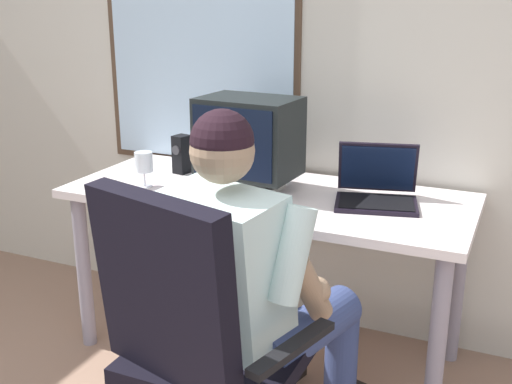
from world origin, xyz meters
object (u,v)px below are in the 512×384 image
office_chair (195,331)px  desk_speaker (182,154)px  person_seated (253,281)px  laptop (377,187)px  crt_monitor (248,138)px  desk (267,214)px  wine_glass (144,164)px

office_chair → desk_speaker: bearing=122.1°
person_seated → desk_speaker: 1.01m
laptop → desk_speaker: 0.92m
laptop → desk_speaker: laptop is taller
office_chair → crt_monitor: (-0.23, 0.89, 0.38)m
person_seated → crt_monitor: (-0.30, 0.62, 0.32)m
desk → office_chair: bearing=-80.6°
desk → desk_speaker: 0.52m
wine_glass → desk_speaker: 0.26m
wine_glass → laptop: bearing=12.6°
person_seated → laptop: bearing=70.9°
desk_speaker → laptop: bearing=-2.6°
crt_monitor → wine_glass: size_ratio=2.71×
office_chair → crt_monitor: crt_monitor is taller
crt_monitor → laptop: size_ratio=1.11×
crt_monitor → wine_glass: (-0.42, -0.16, -0.12)m
crt_monitor → person_seated: bearing=-64.2°
wine_glass → desk_speaker: bearing=82.5°
person_seated → office_chair: bearing=-103.7°
desk → wine_glass: bearing=-163.8°
laptop → wine_glass: 0.97m
desk → person_seated: bearing=-70.9°
crt_monitor → laptop: (0.53, 0.06, -0.16)m
office_chair → person_seated: person_seated is taller
desk → crt_monitor: size_ratio=4.06×
laptop → person_seated: bearing=-109.1°
office_chair → person_seated: bearing=76.3°
office_chair → desk_speaker: size_ratio=5.94×
laptop → desk_speaker: bearing=177.4°
desk → laptop: size_ratio=4.49×
person_seated → desk_speaker: (-0.68, 0.72, 0.19)m
desk → desk_speaker: desk_speaker is taller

